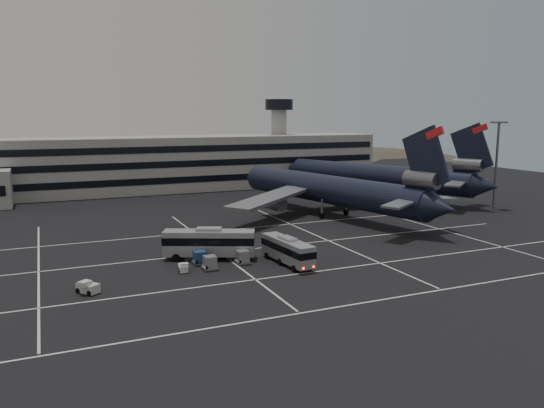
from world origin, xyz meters
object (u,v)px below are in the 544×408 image
Objects in this scene: bus_far at (209,242)px; tug_a at (183,268)px; uld_cluster at (211,253)px; trijet_main at (329,189)px; bus_near at (287,249)px.

bus_far is 6.85m from tug_a.
trijet_main is at bearing 34.91° from uld_cluster.
trijet_main is 35.69m from bus_near.
bus_far is 6.07× the size of tug_a.
bus_far reaches higher than uld_cluster.
uld_cluster is at bearing -157.78° from trijet_main.
tug_a is at bearing 166.43° from bus_near.
trijet_main is 37.71m from uld_cluster.
tug_a is at bearing -138.84° from uld_cluster.
bus_far is (-30.94, -21.33, -2.84)m from trijet_main.
tug_a is (-13.63, 1.98, -1.46)m from bus_near.
bus_near is 13.85m from tug_a.
bus_near is 0.88× the size of uld_cluster.
uld_cluster is (0.22, -0.11, -1.53)m from bus_far.
tug_a is at bearing 157.54° from bus_far.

